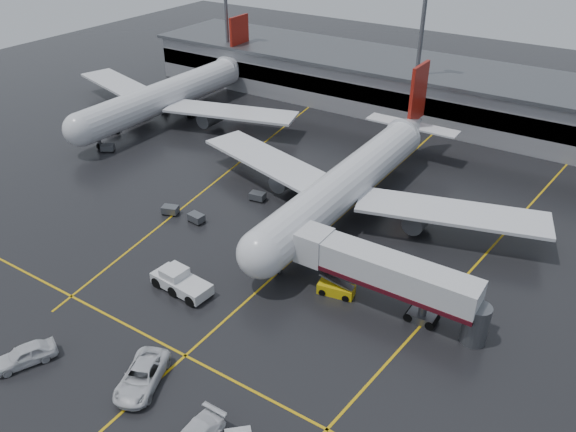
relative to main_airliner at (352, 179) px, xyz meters
The scene contains 20 objects.
ground 10.57m from the main_airliner, 90.00° to the right, with size 220.00×220.00×0.00m, color black.
apron_line_centre 10.57m from the main_airliner, 90.00° to the right, with size 0.25×90.00×0.02m, color gold.
apron_line_stop 31.98m from the main_airliner, 90.00° to the right, with size 60.00×0.25×0.02m, color gold.
apron_line_left 20.44m from the main_airliner, behind, with size 0.25×70.00×0.02m, color gold.
apron_line_right 18.49m from the main_airliner, ahead, with size 0.25×70.00×0.02m, color gold.
terminal 38.23m from the main_airliner, 90.00° to the left, with size 122.00×19.00×8.60m.
light_mast_left 56.34m from the main_airliner, 144.33° to the left, with size 3.00×1.20×25.45m.
light_mast_mid 34.26m from the main_airliner, 98.80° to the left, with size 3.00×1.20×25.45m.
main_airliner is the anchor object (origin of this frame).
second_airliner 43.68m from the main_airliner, 164.05° to the left, with size 48.80×45.60×14.10m.
jet_bridge 19.68m from the main_airliner, 52.90° to the right, with size 19.90×3.40×6.05m.
pushback_tractor 25.83m from the main_airliner, 105.49° to the right, with size 6.89×3.35×2.39m.
belt_loader 18.32m from the main_airliner, 66.91° to the right, with size 3.97×2.34×2.37m.
service_van_a 36.32m from the main_airliner, 91.21° to the right, with size 2.99×6.49×1.80m, color silver.
service_van_d 41.64m from the main_airliner, 105.67° to the right, with size 2.14×5.31×1.81m, color silver.
baggage_cart_a 20.07m from the main_airliner, 136.93° to the right, with size 2.13×1.51×1.12m.
baggage_cart_b 23.34m from the main_airliner, 143.30° to the right, with size 2.32×1.89×1.12m.
baggage_cart_c 12.80m from the main_airliner, 156.99° to the right, with size 2.18×1.59×1.12m.
baggage_cart_d 45.40m from the main_airliner, behind, with size 2.36×2.01×1.12m.
baggage_cart_e 40.53m from the main_airliner, behind, with size 2.38×2.21×1.12m.
Camera 1 is at (28.35, -48.63, 37.09)m, focal length 35.75 mm.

